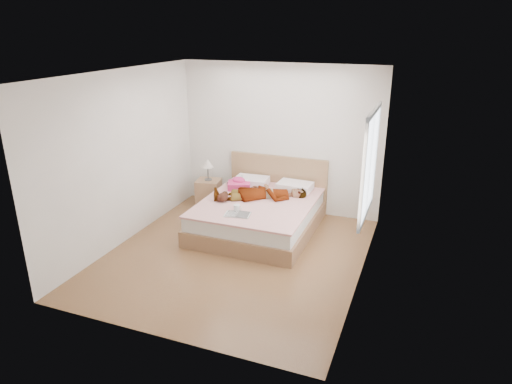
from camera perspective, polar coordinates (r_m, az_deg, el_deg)
ground at (r=6.76m, az=-2.61°, el=-7.91°), size 4.00×4.00×0.00m
woman at (r=7.49m, az=0.59°, el=0.14°), size 1.66×1.17×0.21m
hair at (r=8.10m, az=-2.08°, el=1.20°), size 0.47×0.56×0.08m
phone at (r=7.99m, az=-1.77°, el=1.94°), size 0.08×0.10×0.05m
room_shell at (r=6.03m, az=14.03°, el=3.37°), size 4.00×4.00×4.00m
bed at (r=7.51m, az=0.51°, el=-2.58°), size 1.80×2.08×1.00m
towel at (r=7.89m, az=-2.14°, el=0.99°), size 0.46×0.42×0.20m
magazine at (r=6.83m, az=-2.34°, el=-2.81°), size 0.42×0.32×0.02m
coffee_mug at (r=6.95m, az=-2.41°, el=-1.99°), size 0.13×0.10×0.10m
plush_toy at (r=7.34m, az=-4.13°, el=-0.58°), size 0.18×0.26×0.14m
nightstand at (r=8.44m, az=-5.93°, el=0.12°), size 0.48×0.44×0.91m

